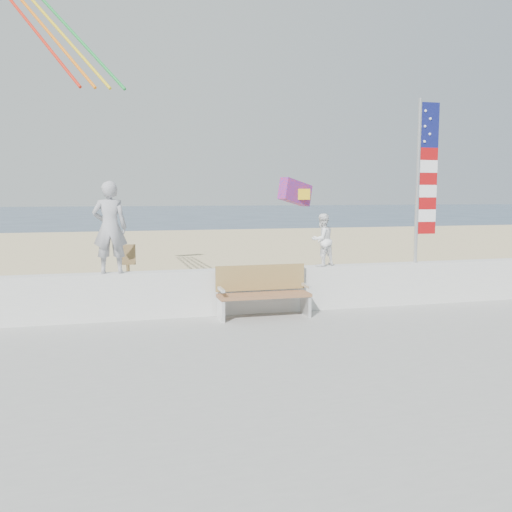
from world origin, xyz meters
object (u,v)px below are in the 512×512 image
(flag, at_px, (423,174))
(adult, at_px, (110,227))
(child, at_px, (322,240))
(bench, at_px, (263,291))

(flag, bearing_deg, adult, 180.00)
(child, bearing_deg, adult, -20.70)
(adult, distance_m, bench, 3.15)
(child, relative_size, bench, 0.60)
(flag, bearing_deg, bench, -172.99)
(child, distance_m, flag, 2.67)
(child, xyz_separation_m, flag, (2.30, -0.00, 1.37))
(adult, relative_size, flag, 0.49)
(child, xyz_separation_m, bench, (-1.40, -0.45, -0.94))
(adult, height_order, bench, adult)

